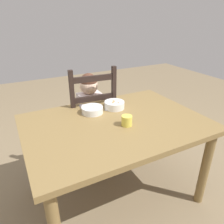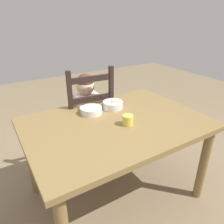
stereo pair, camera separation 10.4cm
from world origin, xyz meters
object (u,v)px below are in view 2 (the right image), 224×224
Objects in this scene: dining_table at (116,132)px; bowl_of_carrots at (113,105)px; spoon at (108,110)px; dining_chair at (88,122)px; drinking_cup at (128,120)px; child_figure at (88,108)px; bowl_of_peas at (91,110)px.

dining_table is 7.86× the size of bowl_of_carrots.
spoon is (-0.06, -0.02, -0.03)m from bowl_of_carrots.
dining_chair reaches higher than drinking_cup.
child_figure reaches higher than bowl_of_carrots.
dining_chair reaches higher than spoon.
drinking_cup is (0.04, -0.61, 0.28)m from dining_chair.
bowl_of_carrots reaches higher than dining_table.
child_figure is (0.01, 0.52, 0.01)m from dining_table.
drinking_cup is (-0.01, -0.29, 0.03)m from spoon.
spoon reaches higher than dining_table.
spoon is (0.15, -0.02, -0.02)m from bowl_of_peas.
bowl_of_peas is 0.15m from spoon.
spoon is at bearing -80.73° from dining_chair.
drinking_cup is at bearing -66.10° from bowl_of_peas.
drinking_cup is at bearing -64.82° from dining_table.
drinking_cup is at bearing -101.87° from bowl_of_carrots.
bowl_of_peas is 2.24× the size of drinking_cup.
dining_table is 17.22× the size of drinking_cup.
bowl_of_peas reaches higher than spoon.
drinking_cup is (-0.07, -0.31, 0.01)m from bowl_of_carrots.
dining_chair reaches higher than dining_table.
child_figure is 0.33m from bowl_of_peas.
dining_chair is at bearing 161.08° from child_figure.
bowl_of_carrots is at bearing 78.13° from drinking_cup.
child_figure is 12.38× the size of drinking_cup.
child_figure is at bearing -18.92° from dining_chair.
drinking_cup is (0.04, -0.60, 0.12)m from child_figure.
child_figure is 0.62m from drinking_cup.
bowl_of_peas is at bearing -108.18° from dining_chair.
drinking_cup reaches higher than spoon.
drinking_cup is at bearing -91.81° from spoon.
spoon is at bearing 76.18° from dining_table.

